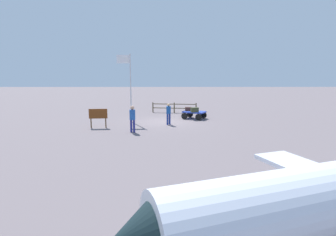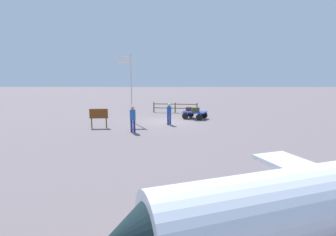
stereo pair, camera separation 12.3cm
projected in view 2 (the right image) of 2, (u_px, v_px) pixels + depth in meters
The scene contains 9 objects.
ground_plane at pixel (167, 122), 21.48m from camera, with size 120.00×120.00×0.00m, color slate.
luggage_cart at pixel (195, 113), 22.93m from camera, with size 2.21×2.02×0.64m.
suitcase_olive at pixel (195, 110), 22.39m from camera, with size 0.68×0.49×0.38m.
suitcase_maroon at pixel (189, 109), 23.23m from camera, with size 0.62×0.41×0.31m.
worker_lead at pixel (169, 113), 20.16m from camera, with size 0.46×0.46×1.59m.
worker_trailing at pixel (133, 117), 17.48m from camera, with size 0.46×0.46×1.74m.
flagpole at pixel (129, 81), 20.94m from camera, with size 1.07×0.18×5.30m.
signboard at pixel (99, 115), 19.01m from camera, with size 1.28×0.17×1.35m.
wooden_fence at pixel (175, 107), 26.54m from camera, with size 4.35×0.68×1.00m.
Camera 2 is at (-0.15, 21.15, 3.75)m, focal length 28.92 mm.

